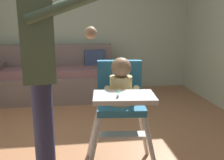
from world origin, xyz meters
TOP-DOWN VIEW (x-y plane):
  - wall_far at (0.00, 2.49)m, footprint 4.81×0.06m
  - couch at (-0.45, 1.97)m, footprint 1.98×0.86m
  - high_chair at (0.28, -0.30)m, footprint 0.66×0.77m
  - adult_standing at (-0.29, -0.37)m, footprint 0.56×0.50m

SIDE VIEW (x-z plane):
  - couch at x=-0.45m, z-range -0.10..0.76m
  - high_chair at x=0.28m, z-range 0.19..1.16m
  - adult_standing at x=-0.29m, z-range 0.11..1.75m
  - wall_far at x=0.00m, z-range 0.00..2.76m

